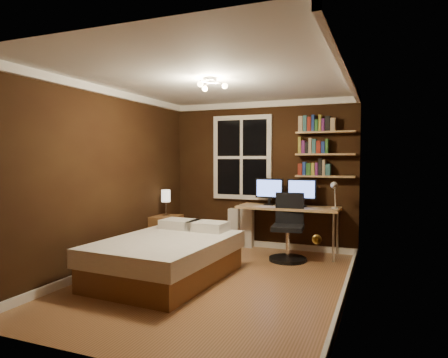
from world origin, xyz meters
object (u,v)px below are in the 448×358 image
at_px(office_chair, 288,235).
at_px(bedside_lamp, 166,203).
at_px(nightstand, 166,233).
at_px(desk_lamp, 334,195).
at_px(monitor_left, 269,192).
at_px(desk, 288,210).
at_px(monitor_right, 302,193).
at_px(bed, 167,257).
at_px(radiator, 241,228).

bearing_deg(office_chair, bedside_lamp, 177.35).
height_order(nightstand, desk_lamp, desk_lamp).
distance_m(bedside_lamp, monitor_left, 1.73).
xyz_separation_m(monitor_left, desk_lamp, (1.07, -0.18, 0.00)).
relative_size(monitor_left, desk_lamp, 1.06).
bearing_deg(monitor_left, desk, -13.50).
relative_size(desk, desk_lamp, 3.66).
bearing_deg(monitor_right, bed, -123.81).
height_order(bed, monitor_left, monitor_left).
relative_size(nightstand, office_chair, 0.57).
bearing_deg(nightstand, monitor_right, 6.49).
xyz_separation_m(nightstand, monitor_right, (2.15, 0.59, 0.70)).
bearing_deg(bedside_lamp, nightstand, 0.00).
distance_m(monitor_left, monitor_right, 0.54).
relative_size(radiator, monitor_left, 1.41).
bearing_deg(monitor_right, office_chair, -102.19).
relative_size(nightstand, monitor_right, 1.23).
bearing_deg(monitor_right, radiator, 173.36).
height_order(monitor_right, office_chair, monitor_right).
xyz_separation_m(radiator, monitor_right, (1.07, -0.12, 0.66)).
distance_m(monitor_left, office_chair, 0.88).
bearing_deg(desk, bedside_lamp, -165.31).
xyz_separation_m(bed, nightstand, (-0.82, 1.39, 0.01)).
distance_m(radiator, monitor_right, 1.27).
relative_size(bed, desk, 1.23).
distance_m(desk, monitor_right, 0.35).
xyz_separation_m(desk_lamp, office_chair, (-0.63, -0.30, -0.60)).
xyz_separation_m(radiator, office_chair, (0.97, -0.61, 0.06)).
distance_m(nightstand, monitor_left, 1.86).
xyz_separation_m(radiator, monitor_left, (0.54, -0.12, 0.66)).
height_order(desk, office_chair, office_chair).
bearing_deg(desk, nightstand, -165.31).
height_order(bed, monitor_right, monitor_right).
xyz_separation_m(monitor_left, office_chair, (0.43, -0.48, -0.60)).
height_order(nightstand, radiator, radiator).
bearing_deg(monitor_left, bedside_lamp, -159.87).
height_order(monitor_left, desk_lamp, same).
bearing_deg(office_chair, bed, -134.94).
bearing_deg(office_chair, desk, 97.83).
xyz_separation_m(bed, desk, (1.13, 1.90, 0.43)).
bearing_deg(radiator, monitor_left, -13.08).
relative_size(radiator, desk, 0.41).
height_order(radiator, desk_lamp, desk_lamp).
bearing_deg(monitor_left, office_chair, -48.05).
bearing_deg(radiator, bed, -96.86).
bearing_deg(monitor_right, monitor_left, 180.00).
distance_m(bed, desk, 2.25).
bearing_deg(monitor_right, desk, -158.12).
distance_m(nightstand, desk, 2.06).
relative_size(bedside_lamp, monitor_right, 0.93).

